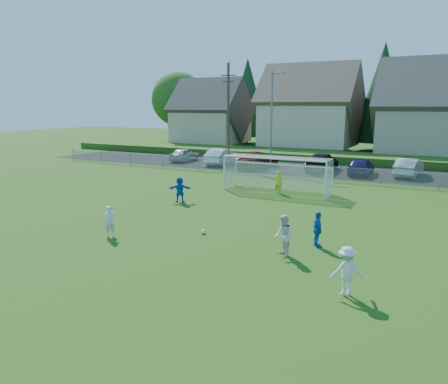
{
  "coord_description": "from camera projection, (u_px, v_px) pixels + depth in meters",
  "views": [
    {
      "loc": [
        10.64,
        -12.26,
        6.0
      ],
      "look_at": [
        0.0,
        8.0,
        1.4
      ],
      "focal_mm": 35.0,
      "sensor_mm": 36.0,
      "label": 1
    }
  ],
  "objects": [
    {
      "name": "ground",
      "position": [
        127.0,
        264.0,
        16.67
      ],
      "size": [
        160.0,
        160.0,
        0.0
      ],
      "primitive_type": "plane",
      "color": "#193D0C",
      "rests_on": "ground"
    },
    {
      "name": "asphalt_lot",
      "position": [
        321.0,
        170.0,
        40.54
      ],
      "size": [
        60.0,
        60.0,
        0.0
      ],
      "primitive_type": "plane",
      "color": "black",
      "rests_on": "ground"
    },
    {
      "name": "grass_embankment",
      "position": [
        340.0,
        157.0,
        46.97
      ],
      "size": [
        70.0,
        6.0,
        0.8
      ],
      "primitive_type": "cube",
      "color": "#1E420F",
      "rests_on": "ground"
    },
    {
      "name": "soccer_ball",
      "position": [
        203.0,
        232.0,
        20.56
      ],
      "size": [
        0.22,
        0.22,
        0.22
      ],
      "primitive_type": "sphere",
      "color": "white",
      "rests_on": "ground"
    },
    {
      "name": "player_white_a",
      "position": [
        110.0,
        221.0,
        20.04
      ],
      "size": [
        0.63,
        0.6,
        1.45
      ],
      "primitive_type": "imported",
      "rotation": [
        0.0,
        0.0,
        0.66
      ],
      "color": "silver",
      "rests_on": "ground"
    },
    {
      "name": "player_white_b",
      "position": [
        283.0,
        236.0,
        17.38
      ],
      "size": [
        1.01,
        1.05,
        1.71
      ],
      "primitive_type": "imported",
      "rotation": [
        0.0,
        0.0,
        -0.95
      ],
      "color": "silver",
      "rests_on": "ground"
    },
    {
      "name": "player_white_c",
      "position": [
        347.0,
        271.0,
        13.87
      ],
      "size": [
        1.2,
        1.06,
        1.61
      ],
      "primitive_type": "imported",
      "rotation": [
        0.0,
        0.0,
        3.71
      ],
      "color": "silver",
      "rests_on": "ground"
    },
    {
      "name": "player_blue_a",
      "position": [
        318.0,
        229.0,
        18.59
      ],
      "size": [
        0.8,
        0.96,
        1.53
      ],
      "primitive_type": "imported",
      "rotation": [
        0.0,
        0.0,
        2.15
      ],
      "color": "#1252AF",
      "rests_on": "ground"
    },
    {
      "name": "player_blue_b",
      "position": [
        180.0,
        189.0,
        27.23
      ],
      "size": [
        1.52,
        1.09,
        1.58
      ],
      "primitive_type": "imported",
      "rotation": [
        0.0,
        0.0,
        3.62
      ],
      "color": "#1252AF",
      "rests_on": "ground"
    },
    {
      "name": "goalkeeper",
      "position": [
        278.0,
        182.0,
        29.86
      ],
      "size": [
        0.6,
        0.42,
        1.56
      ],
      "primitive_type": "imported",
      "rotation": [
        0.0,
        0.0,
        3.22
      ],
      "color": "#C0E51B",
      "rests_on": "ground"
    },
    {
      "name": "car_a",
      "position": [
        185.0,
        155.0,
        46.88
      ],
      "size": [
        1.69,
        4.17,
        1.42
      ],
      "primitive_type": "imported",
      "rotation": [
        0.0,
        0.0,
        3.14
      ],
      "color": "#A9ABB1",
      "rests_on": "ground"
    },
    {
      "name": "car_b",
      "position": [
        221.0,
        156.0,
        44.42
      ],
      "size": [
        2.14,
        5.04,
        1.62
      ],
      "primitive_type": "imported",
      "rotation": [
        0.0,
        0.0,
        3.23
      ],
      "color": "white",
      "rests_on": "ground"
    },
    {
      "name": "car_c",
      "position": [
        257.0,
        160.0,
        42.06
      ],
      "size": [
        2.94,
        5.79,
        1.57
      ],
      "primitive_type": "imported",
      "rotation": [
        0.0,
        0.0,
        3.08
      ],
      "color": "maroon",
      "rests_on": "ground"
    },
    {
      "name": "car_d",
      "position": [
        322.0,
        162.0,
        39.99
      ],
      "size": [
        2.56,
        5.68,
        1.61
      ],
      "primitive_type": "imported",
      "rotation": [
        0.0,
        0.0,
        3.2
      ],
      "color": "black",
      "rests_on": "ground"
    },
    {
      "name": "car_e",
      "position": [
        361.0,
        166.0,
        37.72
      ],
      "size": [
        1.79,
        4.38,
        1.49
      ],
      "primitive_type": "imported",
      "rotation": [
        0.0,
        0.0,
        3.15
      ],
      "color": "#1D164E",
      "rests_on": "ground"
    },
    {
      "name": "car_f",
      "position": [
        409.0,
        167.0,
        36.88
      ],
      "size": [
        2.1,
        4.85,
        1.55
      ],
      "primitive_type": "imported",
      "rotation": [
        0.0,
        0.0,
        3.04
      ],
      "color": "#BDBDBD",
      "rests_on": "ground"
    },
    {
      "name": "soccer_goal",
      "position": [
        278.0,
        169.0,
        30.28
      ],
      "size": [
        7.42,
        1.9,
        2.5
      ],
      "color": "white",
      "rests_on": "ground"
    },
    {
      "name": "chainlink_fence",
      "position": [
        304.0,
        171.0,
        35.64
      ],
      "size": [
        52.06,
        0.06,
        1.2
      ],
      "color": "gray",
      "rests_on": "ground"
    },
    {
      "name": "streetlight",
      "position": [
        272.0,
        117.0,
        40.31
      ],
      "size": [
        1.38,
        0.18,
        9.0
      ],
      "color": "slate",
      "rests_on": "ground"
    },
    {
      "name": "utility_pole",
      "position": [
        228.0,
        113.0,
        43.42
      ],
      "size": [
        1.6,
        0.26,
        10.0
      ],
      "color": "#473321",
      "rests_on": "ground"
    },
    {
      "name": "houses_row",
      "position": [
        375.0,
        93.0,
        51.18
      ],
      "size": [
        53.9,
        11.45,
        13.27
      ],
      "color": "tan",
      "rests_on": "ground"
    },
    {
      "name": "tree_row",
      "position": [
        375.0,
        97.0,
        57.13
      ],
      "size": [
        65.98,
        12.36,
        13.8
      ],
      "color": "#382616",
      "rests_on": "ground"
    }
  ]
}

